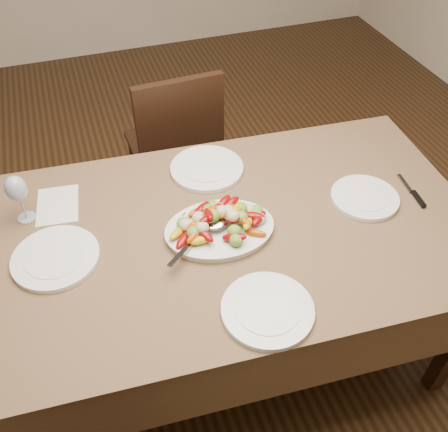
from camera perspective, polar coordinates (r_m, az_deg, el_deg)
name	(u,v)px	position (r m, az deg, el deg)	size (l,w,h in m)	color
floor	(211,321)	(2.45, -1.50, -11.95)	(6.00, 6.00, 0.00)	#331F0F
dining_table	(224,294)	(2.07, 0.00, -8.85)	(1.84, 1.04, 0.76)	brown
chair_far	(172,146)	(2.66, -5.93, 8.01)	(0.42, 0.42, 0.95)	black
serving_platter	(220,231)	(1.75, -0.50, -1.68)	(0.37, 0.28, 0.02)	white
roasted_vegetables	(220,219)	(1.71, -0.51, -0.35)	(0.31, 0.21, 0.09)	#790505
serving_spoon	(204,234)	(1.69, -2.33, -2.08)	(0.28, 0.06, 0.03)	#9EA0A8
plate_left	(56,258)	(1.76, -18.68, -4.56)	(0.29, 0.29, 0.02)	white
plate_right	(365,198)	(1.96, 15.77, 2.01)	(0.25, 0.25, 0.02)	white
plate_far	(207,169)	(2.02, -1.97, 5.44)	(0.29, 0.29, 0.02)	white
plate_near	(267,310)	(1.55, 4.99, -10.65)	(0.29, 0.29, 0.02)	white
wine_glass	(19,197)	(1.89, -22.36, 1.98)	(0.08, 0.08, 0.20)	#8C99A5
menu_card	(58,205)	(1.97, -18.48, 1.21)	(0.15, 0.21, 0.00)	silver
table_knife	(412,192)	(2.05, 20.69, 2.56)	(0.02, 0.20, 0.01)	#9EA0A8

